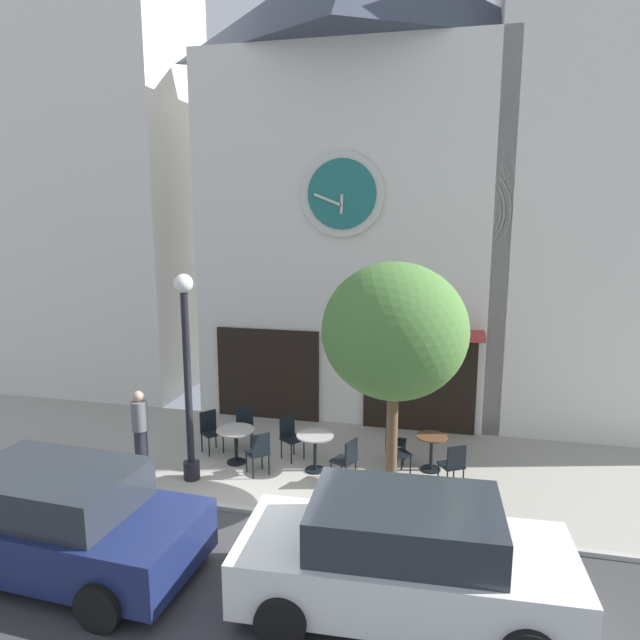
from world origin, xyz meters
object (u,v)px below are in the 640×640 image
at_px(parked_car_white, 404,557).
at_px(cafe_chair_near_tree, 210,428).
at_px(cafe_chair_mid_row, 259,450).
at_px(cafe_chair_left_end, 392,438).
at_px(street_lamp, 188,378).
at_px(cafe_chair_facing_street, 395,450).
at_px(pedestrian_grey, 140,429).
at_px(cafe_table_near_curb, 236,438).
at_px(cafe_table_near_door, 431,447).
at_px(parked_car_navy, 54,520).
at_px(cafe_chair_facing_wall, 290,434).
at_px(cafe_chair_by_entrance, 244,425).
at_px(cafe_table_center_right, 315,445).
at_px(cafe_chair_corner, 347,458).
at_px(street_tree, 394,332).
at_px(cafe_chair_under_awning, 453,463).

bearing_deg(parked_car_white, cafe_chair_near_tree, 137.65).
bearing_deg(cafe_chair_mid_row, cafe_chair_left_end, 26.27).
xyz_separation_m(street_lamp, cafe_chair_facing_street, (3.88, 1.05, -1.53)).
relative_size(cafe_chair_facing_street, pedestrian_grey, 0.54).
height_order(cafe_table_near_curb, cafe_chair_mid_row, cafe_chair_mid_row).
bearing_deg(street_lamp, cafe_table_near_curb, 56.49).
xyz_separation_m(cafe_chair_facing_street, cafe_chair_near_tree, (-4.05, 0.26, 0.00)).
bearing_deg(cafe_table_near_door, parked_car_navy, -138.98).
distance_m(cafe_chair_facing_wall, cafe_chair_by_entrance, 1.19).
xyz_separation_m(cafe_chair_by_entrance, pedestrian_grey, (-1.63, -1.54, 0.33)).
distance_m(cafe_chair_by_entrance, pedestrian_grey, 2.27).
xyz_separation_m(cafe_table_center_right, cafe_chair_facing_street, (1.60, 0.14, -0.03)).
height_order(cafe_table_near_curb, cafe_chair_corner, cafe_chair_corner).
relative_size(cafe_table_near_curb, cafe_table_near_door, 1.09).
bearing_deg(pedestrian_grey, parked_car_white, -28.32).
relative_size(cafe_chair_corner, parked_car_white, 0.21).
bearing_deg(cafe_table_near_door, cafe_chair_mid_row, -162.85).
bearing_deg(cafe_table_near_door, cafe_chair_by_entrance, 176.91).
distance_m(cafe_chair_by_entrance, parked_car_white, 5.98).
xyz_separation_m(pedestrian_grey, parked_car_navy, (0.51, -3.23, -0.10)).
xyz_separation_m(street_tree, pedestrian_grey, (-5.08, 0.22, -2.29)).
relative_size(cafe_chair_left_end, cafe_chair_by_entrance, 1.00).
bearing_deg(cafe_chair_near_tree, pedestrian_grey, -130.47).
distance_m(cafe_table_center_right, cafe_chair_under_awning, 2.73).
distance_m(street_lamp, cafe_table_near_curb, 1.84).
height_order(street_tree, cafe_chair_left_end, street_tree).
relative_size(cafe_table_near_door, cafe_chair_by_entrance, 0.81).
xyz_separation_m(cafe_table_center_right, cafe_chair_under_awning, (2.72, -0.18, -0.03)).
distance_m(cafe_table_near_door, cafe_chair_under_awning, 0.86).
bearing_deg(cafe_chair_mid_row, street_lamp, -160.67).
bearing_deg(cafe_chair_near_tree, cafe_chair_by_entrance, 30.20).
height_order(cafe_chair_facing_wall, cafe_chair_left_end, same).
xyz_separation_m(street_lamp, parked_car_navy, (-0.66, -3.08, -1.30)).
distance_m(cafe_table_near_curb, cafe_chair_facing_wall, 1.14).
distance_m(street_tree, cafe_chair_under_awning, 2.95).
distance_m(cafe_chair_mid_row, parked_car_navy, 4.01).
relative_size(street_lamp, cafe_table_near_curb, 5.07).
height_order(cafe_chair_facing_wall, cafe_chair_near_tree, same).
xyz_separation_m(cafe_chair_mid_row, pedestrian_grey, (-2.41, -0.29, 0.33)).
distance_m(cafe_table_near_door, cafe_chair_facing_wall, 2.95).
xyz_separation_m(street_lamp, cafe_chair_by_entrance, (0.47, 1.68, -1.53)).
height_order(cafe_chair_facing_street, pedestrian_grey, pedestrian_grey).
distance_m(cafe_table_near_door, cafe_chair_near_tree, 4.74).
bearing_deg(cafe_chair_left_end, cafe_chair_mid_row, -153.73).
height_order(street_lamp, cafe_table_near_curb, street_lamp).
bearing_deg(cafe_table_center_right, cafe_chair_by_entrance, 156.64).
xyz_separation_m(cafe_chair_corner, cafe_chair_under_awning, (1.99, 0.23, 0.00)).
bearing_deg(cafe_chair_by_entrance, parked_car_white, -49.19).
bearing_deg(cafe_chair_corner, cafe_table_near_curb, 170.93).
bearing_deg(cafe_chair_near_tree, cafe_chair_under_awning, -6.45).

